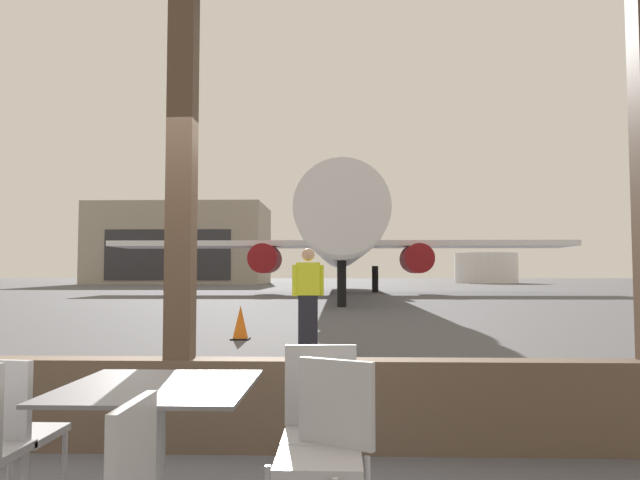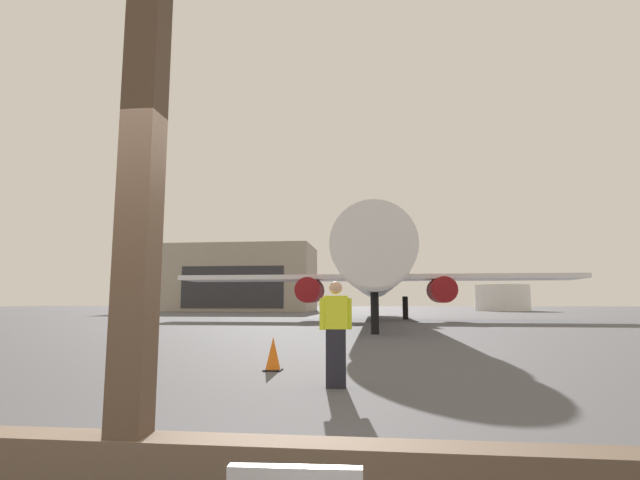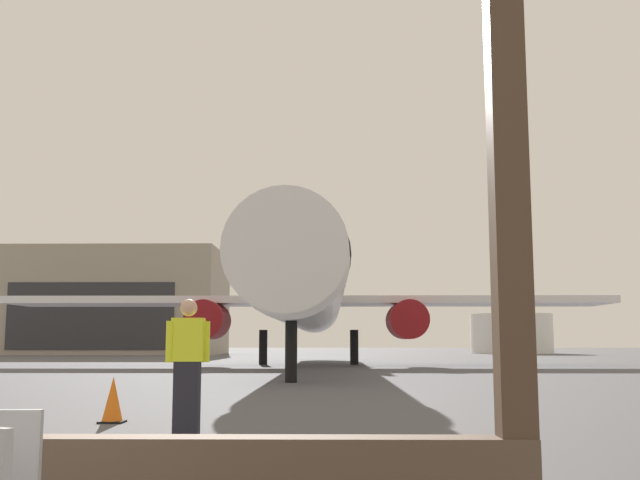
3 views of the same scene
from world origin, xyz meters
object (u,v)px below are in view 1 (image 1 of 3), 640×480
Objects in this scene: cafe_chair_aisle_left at (321,416)px; cafe_chair_window_left at (327,439)px; airplane at (341,238)px; ground_crew_worker at (308,298)px; traffic_cone at (240,323)px; cafe_chair_aisle_right at (7,425)px; dining_table at (157,439)px; fuel_storage_tank at (486,268)px; distant_hangar at (182,245)px.

cafe_chair_window_left is at bearing -83.94° from cafe_chair_aisle_left.
cafe_chair_window_left is 0.03× the size of airplane.
ground_crew_worker reaches higher than traffic_cone.
cafe_chair_aisle_right is 0.51× the size of ground_crew_worker.
ground_crew_worker is at bearing 93.62° from cafe_chair_aisle_left.
cafe_chair_aisle_left is (0.81, 0.27, 0.05)m from dining_table.
cafe_chair_window_left is at bearing -7.42° from cafe_chair_aisle_right.
traffic_cone is 72.03m from fuel_storage_tank.
ground_crew_worker is at bearing 93.76° from cafe_chair_window_left.
cafe_chair_window_left is 1.69m from cafe_chair_aisle_right.
traffic_cone is (-1.06, 8.74, -0.17)m from dining_table.
ground_crew_worker is 73.33m from fuel_storage_tank.
ground_crew_worker is at bearing -91.32° from airplane.
cafe_chair_aisle_right is 8.64m from traffic_cone.
traffic_cone is (-2.08, -25.58, -3.23)m from airplane.
cafe_chair_aisle_left is 1.35× the size of traffic_cone.
ground_crew_worker is 67.53m from distant_hangar.
dining_table is 8.80m from traffic_cone.
airplane is 4.23× the size of fuel_storage_tank.
dining_table is 0.83m from cafe_chair_aisle_right.
cafe_chair_aisle_right is at bearing -75.53° from distant_hangar.
airplane is (1.02, 34.32, 3.06)m from dining_table.
airplane is at bearing 88.68° from ground_crew_worker.
airplane is (0.17, 34.43, 3.02)m from cafe_chair_window_left.
fuel_storage_tank is at bearing 8.37° from distant_hangar.
traffic_cone is at bearing -73.83° from distant_hangar.
cafe_chair_aisle_left is 0.03× the size of airplane.
distant_hangar is at bearing 104.47° from cafe_chair_aisle_right.
distant_hangar reaches higher than ground_crew_worker.
cafe_chair_window_left is 1.31× the size of traffic_cone.
cafe_chair_aisle_right is (-1.68, 0.22, -0.01)m from cafe_chair_window_left.
airplane is at bearing 86.91° from cafe_chair_aisle_right.
cafe_chair_aisle_left is at bearing -90.35° from airplane.
cafe_chair_window_left reaches higher than traffic_cone.
airplane reaches higher than fuel_storage_tank.
fuel_storage_tank reaches higher than dining_table.
dining_table is 34.47m from airplane.
cafe_chair_aisle_left is 74.04m from distant_hangar.
airplane is 25.87m from traffic_cone.
cafe_chair_window_left is at bearing -86.24° from ground_crew_worker.
dining_table is at bearing -161.57° from cafe_chair_aisle_left.
cafe_chair_aisle_left is 6.68m from ground_crew_worker.
fuel_storage_tank is at bearing 65.18° from airplane.
traffic_cone is 65.42m from distant_hangar.
distant_hangar is (-18.40, 71.30, 4.45)m from cafe_chair_aisle_right.
cafe_chair_aisle_left reaches higher than dining_table.
dining_table is 0.11× the size of fuel_storage_tank.
cafe_chair_aisle_right is at bearing -100.12° from ground_crew_worker.
cafe_chair_aisle_right reaches higher than traffic_cone.
fuel_storage_tank is at bearing 74.87° from dining_table.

